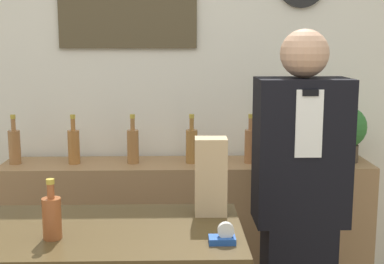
# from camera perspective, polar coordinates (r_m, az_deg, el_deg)

# --- Properties ---
(back_wall) EXTENTS (5.20, 0.09, 2.70)m
(back_wall) POSITION_cam_1_polar(r_m,az_deg,el_deg) (3.32, -2.71, 5.17)
(back_wall) COLOR silver
(back_wall) RESTS_ON ground_plane
(back_shelf) EXTENTS (2.16, 0.37, 0.91)m
(back_shelf) POSITION_cam_1_polar(r_m,az_deg,el_deg) (3.28, -0.54, -11.05)
(back_shelf) COLOR #9E754C
(back_shelf) RESTS_ON ground_plane
(shopkeeper) EXTENTS (0.42, 0.27, 1.67)m
(shopkeeper) POSITION_cam_1_polar(r_m,az_deg,el_deg) (2.59, 11.35, -8.14)
(shopkeeper) COLOR black
(shopkeeper) RESTS_ON ground_plane
(potted_plant) EXTENTS (0.25, 0.25, 0.33)m
(potted_plant) POSITION_cam_1_polar(r_m,az_deg,el_deg) (3.27, 16.03, 0.12)
(potted_plant) COLOR #4C3D2D
(potted_plant) RESTS_ON back_shelf
(paper_bag) EXTENTS (0.13, 0.10, 0.30)m
(paper_bag) POSITION_cam_1_polar(r_m,az_deg,el_deg) (2.08, 2.02, -4.75)
(paper_bag) COLOR tan
(paper_bag) RESTS_ON display_counter
(tape_dispenser) EXTENTS (0.09, 0.06, 0.07)m
(tape_dispenser) POSITION_cam_1_polar(r_m,az_deg,el_deg) (1.83, 3.37, -11.08)
(tape_dispenser) COLOR #1E4799
(tape_dispenser) RESTS_ON display_counter
(counter_bottle_2) EXTENTS (0.06, 0.06, 0.21)m
(counter_bottle_2) POSITION_cam_1_polar(r_m,az_deg,el_deg) (1.91, -14.73, -8.70)
(counter_bottle_2) COLOR brown
(counter_bottle_2) RESTS_ON display_counter
(shelf_bottle_0) EXTENTS (0.07, 0.07, 0.29)m
(shelf_bottle_0) POSITION_cam_1_polar(r_m,az_deg,el_deg) (3.26, -18.41, -1.38)
(shelf_bottle_0) COLOR #9A6639
(shelf_bottle_0) RESTS_ON back_shelf
(shelf_bottle_1) EXTENTS (0.07, 0.07, 0.29)m
(shelf_bottle_1) POSITION_cam_1_polar(r_m,az_deg,el_deg) (3.18, -12.50, -1.41)
(shelf_bottle_1) COLOR #A46732
(shelf_bottle_1) RESTS_ON back_shelf
(shelf_bottle_2) EXTENTS (0.07, 0.07, 0.29)m
(shelf_bottle_2) POSITION_cam_1_polar(r_m,az_deg,el_deg) (3.13, -6.32, -1.39)
(shelf_bottle_2) COLOR #9C6838
(shelf_bottle_2) RESTS_ON back_shelf
(shelf_bottle_3) EXTENTS (0.07, 0.07, 0.29)m
(shelf_bottle_3) POSITION_cam_1_polar(r_m,az_deg,el_deg) (3.12, -0.03, -1.37)
(shelf_bottle_3) COLOR #9C6A33
(shelf_bottle_3) RESTS_ON back_shelf
(shelf_bottle_4) EXTENTS (0.07, 0.07, 0.29)m
(shelf_bottle_4) POSITION_cam_1_polar(r_m,az_deg,el_deg) (3.14, 6.24, -1.36)
(shelf_bottle_4) COLOR #A1673E
(shelf_bottle_4) RESTS_ON back_shelf
(shelf_bottle_5) EXTENTS (0.07, 0.07, 0.29)m
(shelf_bottle_5) POSITION_cam_1_polar(r_m,az_deg,el_deg) (3.24, 12.18, -1.19)
(shelf_bottle_5) COLOR #9D6A3C
(shelf_bottle_5) RESTS_ON back_shelf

